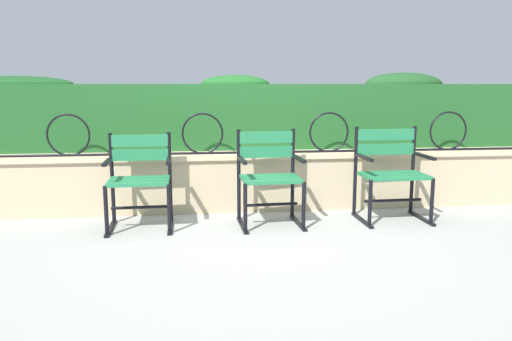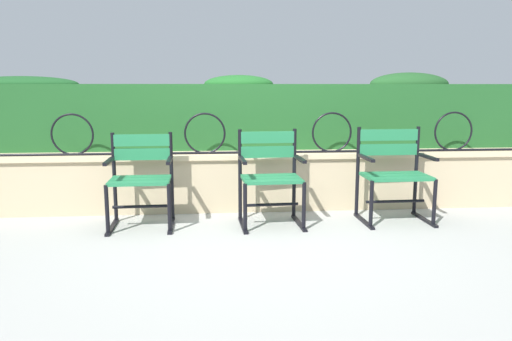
% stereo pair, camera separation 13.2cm
% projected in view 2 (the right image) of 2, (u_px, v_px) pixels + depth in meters
% --- Properties ---
extents(ground_plane, '(60.00, 60.00, 0.00)m').
position_uv_depth(ground_plane, '(257.00, 235.00, 4.31)').
color(ground_plane, '#9E9E99').
extents(stone_wall, '(7.65, 0.41, 0.60)m').
position_uv_depth(stone_wall, '(249.00, 180.00, 5.21)').
color(stone_wall, tan).
rests_on(stone_wall, ground).
extents(iron_arch_fence, '(7.11, 0.02, 0.42)m').
position_uv_depth(iron_arch_fence, '(213.00, 137.00, 5.02)').
color(iron_arch_fence, black).
rests_on(iron_arch_fence, stone_wall).
extents(hedge_row, '(7.50, 0.52, 0.83)m').
position_uv_depth(hedge_row, '(246.00, 113.00, 5.52)').
color(hedge_row, '#1E5123').
rests_on(hedge_row, stone_wall).
extents(park_chair_left, '(0.59, 0.53, 0.85)m').
position_uv_depth(park_chair_left, '(141.00, 177.00, 4.54)').
color(park_chair_left, '#237547').
rests_on(park_chair_left, ground).
extents(park_chair_centre, '(0.59, 0.55, 0.88)m').
position_uv_depth(park_chair_centre, '(270.00, 175.00, 4.61)').
color(park_chair_centre, '#237547').
rests_on(park_chair_centre, ground).
extents(park_chair_right, '(0.65, 0.53, 0.89)m').
position_uv_depth(park_chair_right, '(393.00, 171.00, 4.75)').
color(park_chair_right, '#237547').
rests_on(park_chair_right, ground).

